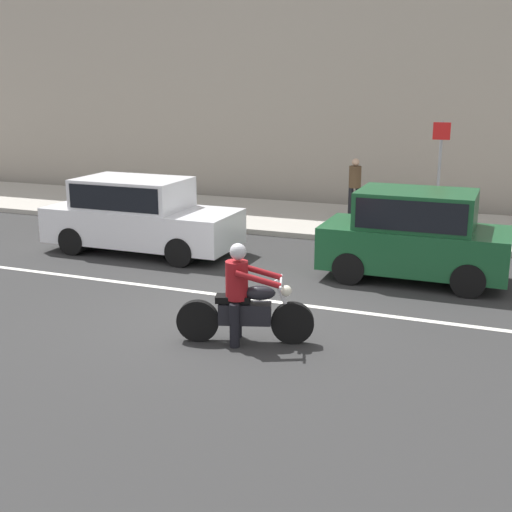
% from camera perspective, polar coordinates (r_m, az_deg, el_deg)
% --- Properties ---
extents(ground_plane, '(80.00, 80.00, 0.00)m').
position_cam_1_polar(ground_plane, '(11.36, -2.61, -5.00)').
color(ground_plane, '#2D2D2D').
extents(sidewalk_slab, '(40.00, 4.40, 0.14)m').
position_cam_1_polar(sidewalk_slab, '(18.67, 7.49, 2.99)').
color(sidewalk_slab, '#A8A399').
rests_on(sidewalk_slab, ground_plane).
extents(building_facade, '(40.00, 1.40, 11.92)m').
position_cam_1_polar(building_facade, '(21.70, 10.41, 20.15)').
color(building_facade, '#A89E8E').
rests_on(building_facade, ground_plane).
extents(lane_marking_stripe, '(18.00, 0.14, 0.01)m').
position_cam_1_polar(lane_marking_stripe, '(12.02, 0.68, -3.84)').
color(lane_marking_stripe, silver).
rests_on(lane_marking_stripe, ground_plane).
extents(motorcycle_with_rider_crimson, '(2.02, 0.89, 1.55)m').
position_cam_1_polar(motorcycle_with_rider_crimson, '(9.95, -1.04, -4.04)').
color(motorcycle_with_rider_crimson, black).
rests_on(motorcycle_with_rider_crimson, ground_plane).
extents(parked_hatchback_forest_green, '(3.61, 1.76, 1.80)m').
position_cam_1_polar(parked_hatchback_forest_green, '(13.43, 13.55, 1.83)').
color(parked_hatchback_forest_green, '#164C28').
rests_on(parked_hatchback_forest_green, ground_plane).
extents(parked_sedan_white, '(4.47, 1.82, 1.72)m').
position_cam_1_polar(parked_sedan_white, '(15.49, -10.08, 3.53)').
color(parked_sedan_white, silver).
rests_on(parked_sedan_white, ground_plane).
extents(street_sign_post, '(0.44, 0.08, 2.74)m').
position_cam_1_polar(street_sign_post, '(17.97, 15.56, 7.68)').
color(street_sign_post, gray).
rests_on(street_sign_post, sidewalk_slab).
extents(pedestrian_bystander, '(0.34, 0.34, 1.66)m').
position_cam_1_polar(pedestrian_bystander, '(18.73, 8.53, 6.22)').
color(pedestrian_bystander, black).
rests_on(pedestrian_bystander, sidewalk_slab).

